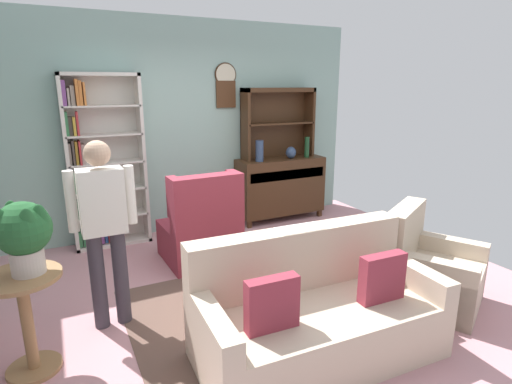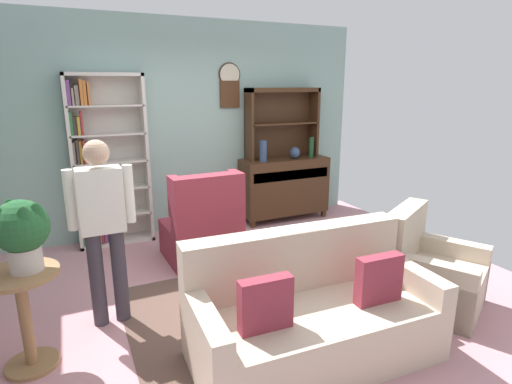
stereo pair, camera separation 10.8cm
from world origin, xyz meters
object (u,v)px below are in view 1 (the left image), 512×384
(coffee_table, at_px, (272,261))
(book_stack, at_px, (274,254))
(vase_round, at_px, (291,153))
(plant_stand, at_px, (26,313))
(person_reading, at_px, (104,222))
(couch_floral, at_px, (315,314))
(wingback_chair, at_px, (202,230))
(sideboard, at_px, (280,186))
(armchair_floral, at_px, (429,272))
(potted_plant_large, at_px, (23,232))
(sideboard_hutch, at_px, (278,113))
(vase_tall, at_px, (259,151))
(bottle_wine, at_px, (307,147))
(bookshelf, at_px, (100,165))

(coffee_table, height_order, book_stack, book_stack)
(vase_round, bearing_deg, coffee_table, -125.33)
(plant_stand, bearing_deg, book_stack, 3.19)
(vase_round, relative_size, person_reading, 0.11)
(couch_floral, relative_size, wingback_chair, 1.75)
(sideboard, xyz_separation_m, wingback_chair, (-1.57, -0.96, -0.13))
(couch_floral, height_order, book_stack, couch_floral)
(wingback_chair, height_order, coffee_table, wingback_chair)
(coffee_table, bearing_deg, armchair_floral, -30.72)
(potted_plant_large, relative_size, coffee_table, 0.62)
(sideboard_hutch, relative_size, vase_tall, 3.71)
(sideboard_hutch, bearing_deg, plant_stand, -144.95)
(sideboard, bearing_deg, couch_floral, -115.09)
(couch_floral, bearing_deg, sideboard, 64.91)
(book_stack, bearing_deg, potted_plant_large, -176.95)
(armchair_floral, relative_size, person_reading, 0.67)
(sideboard, height_order, bottle_wine, bottle_wine)
(person_reading, distance_m, coffee_table, 1.54)
(vase_round, bearing_deg, person_reading, -148.02)
(person_reading, bearing_deg, sideboard_hutch, 35.79)
(sideboard_hutch, xyz_separation_m, book_stack, (-1.24, -2.17, -1.10))
(vase_round, relative_size, wingback_chair, 0.16)
(vase_round, xyz_separation_m, person_reading, (-2.79, -1.74, -0.10))
(armchair_floral, distance_m, person_reading, 2.90)
(plant_stand, bearing_deg, person_reading, 31.57)
(person_reading, bearing_deg, book_stack, -10.05)
(potted_plant_large, bearing_deg, book_stack, 3.05)
(wingback_chair, bearing_deg, sideboard, 31.39)
(couch_floral, xyz_separation_m, person_reading, (-1.31, 1.08, 0.59))
(vase_tall, distance_m, couch_floral, 3.06)
(sideboard_hutch, bearing_deg, sideboard, -90.00)
(vase_tall, xyz_separation_m, potted_plant_large, (-2.81, -2.09, -0.04))
(vase_tall, bearing_deg, sideboard, 11.63)
(bookshelf, relative_size, vase_tall, 7.09)
(bottle_wine, distance_m, person_reading, 3.51)
(wingback_chair, bearing_deg, vase_tall, 36.66)
(couch_floral, height_order, armchair_floral, couch_floral)
(sideboard_hutch, height_order, bottle_wine, sideboard_hutch)
(bookshelf, relative_size, sideboard_hutch, 1.91)
(bookshelf, height_order, person_reading, bookshelf)
(sideboard_hutch, height_order, wingback_chair, sideboard_hutch)
(vase_tall, height_order, wingback_chair, vase_tall)
(bottle_wine, relative_size, coffee_table, 0.38)
(sideboard, bearing_deg, vase_tall, -168.37)
(sideboard, bearing_deg, bookshelf, 178.06)
(sideboard_hutch, xyz_separation_m, wingback_chair, (-1.57, -1.07, -1.18))
(vase_tall, bearing_deg, coffee_table, -113.81)
(person_reading, bearing_deg, wingback_chair, 37.95)
(book_stack, bearing_deg, couch_floral, -97.47)
(vase_tall, distance_m, person_reading, 2.86)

